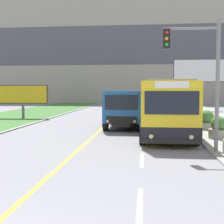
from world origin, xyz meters
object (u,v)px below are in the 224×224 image
object	(u,v)px
car_distant	(130,107)
billboard_small	(23,95)
planter_round_third	(207,121)
billboard_large	(200,72)
dump_truck	(124,110)
planter_round_second	(219,129)
city_bus	(163,106)
traffic_light_mast	(201,67)

from	to	relation	value
car_distant	billboard_small	bearing A→B (deg)	-145.83
car_distant	planter_round_third	world-z (taller)	car_distant
billboard_large	billboard_small	distance (m)	21.14
billboard_large	planter_round_third	size ratio (longest dim) A/B	5.12
dump_truck	billboard_small	distance (m)	11.43
planter_round_second	billboard_small	bearing A→B (deg)	144.48
billboard_small	city_bus	bearing A→B (deg)	-31.77
traffic_light_mast	planter_round_second	xyz separation A→B (m)	(1.54, 3.38, -2.90)
city_bus	billboard_small	world-z (taller)	city_bus
billboard_large	planter_round_second	bearing A→B (deg)	-97.07
city_bus	traffic_light_mast	xyz separation A→B (m)	(1.11, -6.40, 1.93)
city_bus	traffic_light_mast	distance (m)	6.78
planter_round_second	traffic_light_mast	bearing A→B (deg)	-114.50
city_bus	billboard_large	distance (m)	20.13
billboard_small	planter_round_third	world-z (taller)	billboard_small
billboard_large	traffic_light_mast	bearing A→B (deg)	-99.53
dump_truck	traffic_light_mast	xyz separation A→B (m)	(3.64, -7.52, 2.22)
dump_truck	planter_round_second	world-z (taller)	dump_truck
dump_truck	planter_round_second	xyz separation A→B (m)	(5.18, -4.15, -0.68)
car_distant	billboard_small	distance (m)	11.36
traffic_light_mast	planter_round_second	bearing A→B (deg)	65.50
billboard_large	planter_round_third	distance (m)	19.16
planter_round_second	planter_round_third	distance (m)	3.63
city_bus	planter_round_second	xyz separation A→B (m)	(2.65, -3.03, -0.97)
planter_round_second	planter_round_third	world-z (taller)	planter_round_third
city_bus	planter_round_third	xyz separation A→B (m)	(2.74, 0.60, -0.94)
dump_truck	car_distant	xyz separation A→B (m)	(-0.15, 12.66, -0.58)
car_distant	billboard_small	xyz separation A→B (m)	(-9.33, -6.33, 1.41)
billboard_large	car_distant	bearing A→B (deg)	-146.45
billboard_large	billboard_small	size ratio (longest dim) A/B	1.37
planter_round_third	billboard_large	bearing A→B (deg)	81.83
planter_round_third	dump_truck	bearing A→B (deg)	174.42
traffic_light_mast	planter_round_third	xyz separation A→B (m)	(1.63, 7.01, -2.87)
planter_round_second	car_distant	bearing A→B (deg)	107.62
traffic_light_mast	planter_round_second	size ratio (longest dim) A/B	4.71
billboard_large	billboard_small	xyz separation A→B (m)	(-17.42, -11.70, -2.61)
traffic_light_mast	billboard_large	bearing A→B (deg)	80.47
billboard_large	planter_round_third	xyz separation A→B (m)	(-2.66, -18.53, -4.08)
traffic_light_mast	planter_round_third	bearing A→B (deg)	76.92
billboard_large	planter_round_third	bearing A→B (deg)	-98.17
planter_round_second	planter_round_third	xyz separation A→B (m)	(0.09, 3.63, 0.03)
traffic_light_mast	billboard_small	xyz separation A→B (m)	(-13.13, 13.85, -1.39)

